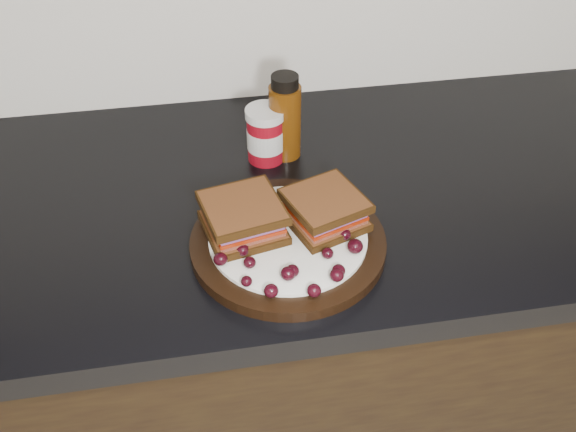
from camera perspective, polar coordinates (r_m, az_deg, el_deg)
name	(u,v)px	position (r m, az deg, el deg)	size (l,w,h in m)	color
base_cabinets	(302,365)	(1.37, 1.23, -13.09)	(3.96, 0.58, 0.86)	black
countertop	(306,198)	(1.04, 1.58, 1.64)	(3.98, 0.60, 0.04)	black
plate	(288,243)	(0.92, 0.00, -2.41)	(0.28, 0.28, 0.02)	black
sandwich_left	(243,218)	(0.90, -4.03, -0.15)	(0.11, 0.11, 0.05)	brown
sandwich_right	(325,210)	(0.92, 3.30, 0.55)	(0.10, 0.10, 0.05)	brown
grape_0	(220,259)	(0.87, -6.02, -3.83)	(0.02, 0.02, 0.02)	black
grape_1	(250,262)	(0.86, -3.43, -4.15)	(0.02, 0.02, 0.02)	black
grape_2	(247,281)	(0.84, -3.71, -5.81)	(0.02, 0.02, 0.01)	black
grape_3	(271,291)	(0.82, -1.51, -6.66)	(0.02, 0.02, 0.02)	black
grape_4	(288,274)	(0.84, 0.00, -5.14)	(0.02, 0.02, 0.02)	black
grape_5	(292,271)	(0.85, 0.38, -4.91)	(0.02, 0.02, 0.02)	black
grape_6	(314,291)	(0.82, 2.33, -6.63)	(0.02, 0.02, 0.02)	black
grape_7	(337,275)	(0.84, 4.36, -5.26)	(0.02, 0.02, 0.02)	black
grape_8	(339,271)	(0.85, 4.51, -4.87)	(0.02, 0.02, 0.02)	black
grape_9	(328,253)	(0.87, 3.54, -3.33)	(0.02, 0.02, 0.02)	black
grape_10	(355,246)	(0.88, 5.99, -2.70)	(0.02, 0.02, 0.02)	black
grape_11	(345,234)	(0.90, 5.07, -1.64)	(0.02, 0.02, 0.02)	black
grape_12	(345,228)	(0.91, 5.07, -1.08)	(0.02, 0.02, 0.02)	black
grape_13	(344,217)	(0.93, 4.96, -0.06)	(0.02, 0.02, 0.02)	black
grape_14	(328,206)	(0.95, 3.56, 0.88)	(0.02, 0.02, 0.02)	black
grape_15	(308,210)	(0.94, 1.79, 0.53)	(0.02, 0.02, 0.02)	black
grape_16	(240,214)	(0.94, -4.29, 0.22)	(0.02, 0.02, 0.02)	black
grape_17	(248,216)	(0.93, -3.56, 0.00)	(0.02, 0.02, 0.02)	black
grape_18	(222,225)	(0.92, -5.91, -0.84)	(0.02, 0.02, 0.02)	black
grape_19	(232,231)	(0.90, -5.01, -1.36)	(0.02, 0.02, 0.02)	black
grape_20	(242,250)	(0.88, -4.07, -3.01)	(0.02, 0.02, 0.02)	black
grape_21	(255,222)	(0.92, -2.94, -0.50)	(0.02, 0.02, 0.02)	black
grape_22	(249,227)	(0.91, -3.51, -0.97)	(0.02, 0.02, 0.02)	black
grape_23	(220,236)	(0.90, -6.09, -1.74)	(0.02, 0.02, 0.02)	black
condiment_jar	(266,135)	(1.07, -2.01, 7.25)	(0.06, 0.06, 0.10)	maroon
oil_bottle	(285,117)	(1.07, -0.27, 8.83)	(0.05, 0.05, 0.15)	#512908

